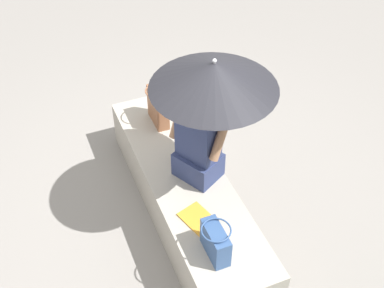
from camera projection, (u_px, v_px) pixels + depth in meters
name	position (u px, v px, depth m)	size (l,w,h in m)	color
ground_plane	(186.00, 212.00, 4.45)	(14.00, 14.00, 0.00)	gray
stone_bench	(186.00, 195.00, 4.29)	(2.32, 0.62, 0.45)	#A8A093
person_seated	(198.00, 139.00, 3.90)	(0.51, 0.41, 0.90)	navy
parasol	(214.00, 76.00, 3.43)	(0.92, 0.92, 1.16)	#B7B7BC
handbag_black	(158.00, 106.00, 4.54)	(0.29, 0.22, 0.36)	brown
tote_bag_canvas	(216.00, 242.00, 3.50)	(0.29, 0.21, 0.27)	#335184
magazine	(198.00, 219.00, 3.81)	(0.28, 0.20, 0.01)	gold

